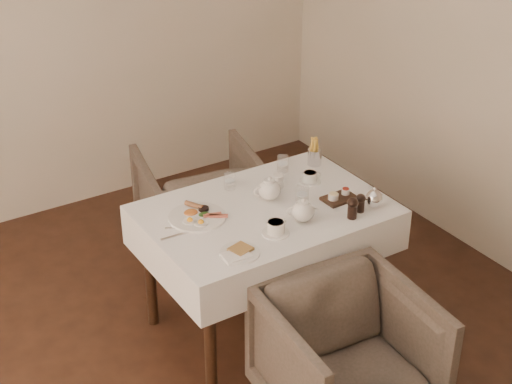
{
  "coord_description": "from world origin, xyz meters",
  "views": [
    {
      "loc": [
        -1.32,
        -2.44,
        2.83
      ],
      "look_at": [
        0.64,
        0.65,
        0.82
      ],
      "focal_mm": 55.0,
      "sensor_mm": 36.0,
      "label": 1
    }
  ],
  "objects": [
    {
      "name": "glass_mid",
      "position": [
        0.85,
        0.52,
        0.8
      ],
      "size": [
        0.09,
        0.09,
        0.1
      ],
      "primitive_type": "cylinder",
      "rotation": [
        0.0,
        0.0,
        -0.4
      ],
      "color": "silver",
      "rests_on": "table"
    },
    {
      "name": "table",
      "position": [
        0.65,
        0.57,
        0.64
      ],
      "size": [
        1.28,
        0.88,
        0.75
      ],
      "color": "black",
      "rests_on": "ground"
    },
    {
      "name": "creamer",
      "position": [
        0.84,
        0.74,
        0.79
      ],
      "size": [
        0.07,
        0.07,
        0.07
      ],
      "primitive_type": "cylinder",
      "rotation": [
        0.0,
        0.0,
        0.05
      ],
      "color": "white",
      "rests_on": "table"
    },
    {
      "name": "teacup_near",
      "position": [
        0.56,
        0.33,
        0.79
      ],
      "size": [
        0.14,
        0.14,
        0.07
      ],
      "rotation": [
        0.0,
        0.0,
        0.18
      ],
      "color": "white",
      "rests_on": "table"
    },
    {
      "name": "glass_left",
      "position": [
        0.61,
        0.87,
        0.8
      ],
      "size": [
        0.07,
        0.07,
        0.09
      ],
      "primitive_type": "cylinder",
      "rotation": [
        0.0,
        0.0,
        0.08
      ],
      "color": "silver",
      "rests_on": "table"
    },
    {
      "name": "teapot_front",
      "position": [
        0.74,
        0.36,
        0.82
      ],
      "size": [
        0.2,
        0.18,
        0.13
      ],
      "primitive_type": null,
      "rotation": [
        0.0,
        0.0,
        -0.42
      ],
      "color": "white",
      "rests_on": "table"
    },
    {
      "name": "teacup_far",
      "position": [
        1.02,
        0.69,
        0.78
      ],
      "size": [
        0.13,
        0.13,
        0.06
      ],
      "rotation": [
        0.0,
        0.0,
        -0.29
      ],
      "color": "white",
      "rests_on": "table"
    },
    {
      "name": "silver_pot",
      "position": [
        1.14,
        0.27,
        0.82
      ],
      "size": [
        0.14,
        0.13,
        0.12
      ],
      "primitive_type": null,
      "rotation": [
        0.0,
        0.0,
        0.36
      ],
      "color": "white",
      "rests_on": "table"
    },
    {
      "name": "cutlery_fork",
      "position": [
        0.19,
        0.63,
        0.76
      ],
      "size": [
        0.17,
        0.09,
        0.0
      ],
      "primitive_type": "cube",
      "rotation": [
        0.0,
        0.0,
        1.11
      ],
      "color": "silver",
      "rests_on": "table"
    },
    {
      "name": "cutlery_knife",
      "position": [
        0.14,
        0.58,
        0.76
      ],
      "size": [
        0.2,
        0.03,
        0.0
      ],
      "primitive_type": "cube",
      "rotation": [
        0.0,
        0.0,
        1.52
      ],
      "color": "silver",
      "rests_on": "table"
    },
    {
      "name": "pepper_mill_left",
      "position": [
        0.98,
        0.25,
        0.81
      ],
      "size": [
        0.07,
        0.07,
        0.12
      ],
      "primitive_type": null,
      "rotation": [
        0.0,
        0.0,
        -0.3
      ],
      "color": "black",
      "rests_on": "table"
    },
    {
      "name": "side_plate",
      "position": [
        0.3,
        0.27,
        0.76
      ],
      "size": [
        0.2,
        0.2,
        0.02
      ],
      "rotation": [
        0.0,
        0.0,
        0.05
      ],
      "color": "white",
      "rests_on": "table"
    },
    {
      "name": "breakfast_plate",
      "position": [
        0.3,
        0.68,
        0.77
      ],
      "size": [
        0.3,
        0.3,
        0.04
      ],
      "rotation": [
        0.0,
        0.0,
        0.03
      ],
      "color": "white",
      "rests_on": "table"
    },
    {
      "name": "teapot_centre",
      "position": [
        0.72,
        0.64,
        0.82
      ],
      "size": [
        0.19,
        0.15,
        0.14
      ],
      "primitive_type": null,
      "rotation": [
        0.0,
        0.0,
        -0.11
      ],
      "color": "white",
      "rests_on": "table"
    },
    {
      "name": "fries_cup",
      "position": [
        1.18,
        0.85,
        0.83
      ],
      "size": [
        0.08,
        0.08,
        0.18
      ],
      "rotation": [
        0.0,
        0.0,
        -0.19
      ],
      "color": "silver",
      "rests_on": "table"
    },
    {
      "name": "glass_right",
      "position": [
        0.97,
        0.88,
        0.8
      ],
      "size": [
        0.08,
        0.08,
        0.09
      ],
      "primitive_type": "cylinder",
      "rotation": [
        0.0,
        0.0,
        0.13
      ],
      "color": "silver",
      "rests_on": "table"
    },
    {
      "name": "condiment_board",
      "position": [
        1.04,
        0.44,
        0.77
      ],
      "size": [
        0.18,
        0.13,
        0.05
      ],
      "rotation": [
        0.0,
        0.0,
        0.02
      ],
      "color": "black",
      "rests_on": "table"
    },
    {
      "name": "armchair_far",
      "position": [
        0.73,
        1.46,
        0.34
      ],
      "size": [
        0.87,
        0.89,
        0.69
      ],
      "primitive_type": "imported",
      "rotation": [
        0.0,
        0.0,
        2.93
      ],
      "color": "#463E33",
      "rests_on": "ground"
    },
    {
      "name": "armchair_near",
      "position": [
        0.6,
        -0.24,
        0.34
      ],
      "size": [
        0.79,
        0.81,
        0.68
      ],
      "primitive_type": "imported",
      "rotation": [
        0.0,
        0.0,
        -0.09
      ],
      "color": "#463E33",
      "rests_on": "ground"
    },
    {
      "name": "pepper_mill_right",
      "position": [
        1.05,
        0.28,
        0.81
      ],
      "size": [
        0.06,
        0.06,
        0.1
      ],
      "primitive_type": null,
      "rotation": [
        0.0,
        0.0,
        -0.15
      ],
      "color": "black",
      "rests_on": "table"
    }
  ]
}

